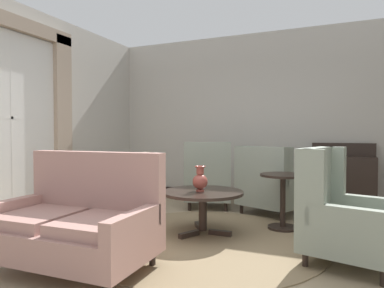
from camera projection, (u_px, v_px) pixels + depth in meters
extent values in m
plane|color=#9E896B|center=(193.00, 248.00, 3.69)|extent=(8.56, 8.56, 0.00)
cube|color=#BCB7AD|center=(257.00, 117.00, 6.46)|extent=(5.80, 0.08, 3.09)
cube|color=#BCB7AD|center=(55.00, 114.00, 5.60)|extent=(0.08, 4.28, 3.09)
cube|color=black|center=(256.00, 196.00, 6.45)|extent=(5.64, 0.03, 0.12)
cylinder|color=#847051|center=(203.00, 239.00, 3.97)|extent=(2.78, 2.78, 0.01)
cube|color=silver|center=(11.00, 118.00, 4.78)|extent=(0.03, 1.47, 2.30)
cube|color=white|center=(11.00, 118.00, 4.77)|extent=(0.02, 1.55, 2.38)
cube|color=white|center=(12.00, 118.00, 4.77)|extent=(0.02, 0.04, 2.30)
cube|color=white|center=(12.00, 118.00, 4.77)|extent=(0.02, 1.47, 0.04)
cube|color=tan|center=(63.00, 117.00, 5.60)|extent=(0.10, 0.32, 2.60)
cube|color=tan|center=(12.00, 22.00, 4.72)|extent=(0.10, 2.15, 0.20)
cylinder|color=black|center=(203.00, 192.00, 4.18)|extent=(0.98, 0.98, 0.03)
cylinder|color=black|center=(203.00, 212.00, 4.19)|extent=(0.10, 0.10, 0.44)
cube|color=black|center=(220.00, 233.00, 4.11)|extent=(0.28, 0.06, 0.07)
cube|color=black|center=(199.00, 227.00, 4.41)|extent=(0.21, 0.27, 0.07)
cube|color=black|center=(189.00, 235.00, 4.05)|extent=(0.18, 0.28, 0.07)
cylinder|color=brown|center=(200.00, 190.00, 4.16)|extent=(0.10, 0.10, 0.02)
ellipsoid|color=brown|center=(200.00, 182.00, 4.16)|extent=(0.18, 0.18, 0.18)
cylinder|color=brown|center=(200.00, 170.00, 4.16)|extent=(0.09, 0.09, 0.09)
torus|color=brown|center=(200.00, 167.00, 4.15)|extent=(0.13, 0.13, 0.02)
cube|color=tan|center=(70.00, 240.00, 3.09)|extent=(1.49, 0.91, 0.26)
cube|color=tan|center=(96.00, 184.00, 3.41)|extent=(1.47, 0.18, 0.64)
cube|color=tan|center=(39.00, 218.00, 3.16)|extent=(0.61, 0.68, 0.10)
cube|color=tan|center=(97.00, 225.00, 2.92)|extent=(0.61, 0.68, 0.10)
cube|color=tan|center=(9.00, 210.00, 3.29)|extent=(0.13, 0.77, 0.19)
cube|color=tan|center=(133.00, 224.00, 2.78)|extent=(0.13, 0.77, 0.19)
cylinder|color=black|center=(46.00, 242.00, 3.66)|extent=(0.06, 0.06, 0.14)
cylinder|color=black|center=(152.00, 258.00, 3.19)|extent=(0.06, 0.06, 0.14)
cube|color=gray|center=(351.00, 236.00, 3.19)|extent=(0.96, 0.92, 0.27)
cube|color=gray|center=(316.00, 182.00, 3.37)|extent=(0.32, 0.76, 0.67)
cube|color=gray|center=(314.00, 178.00, 3.06)|extent=(0.22, 0.15, 0.51)
cube|color=gray|center=(335.00, 171.00, 3.57)|extent=(0.22, 0.15, 0.51)
cube|color=gray|center=(348.00, 219.00, 2.89)|extent=(0.70, 0.27, 0.19)
cube|color=gray|center=(365.00, 206.00, 3.41)|extent=(0.70, 0.27, 0.19)
cylinder|color=black|center=(384.00, 277.00, 2.77)|extent=(0.06, 0.06, 0.14)
cylinder|color=black|center=(305.00, 260.00, 3.16)|extent=(0.06, 0.06, 0.14)
cylinder|color=black|center=(325.00, 244.00, 3.62)|extent=(0.06, 0.06, 0.14)
cube|color=gray|center=(209.00, 190.00, 5.80)|extent=(0.95, 1.00, 0.27)
cube|color=gray|center=(208.00, 164.00, 5.44)|extent=(0.74, 0.35, 0.68)
cube|color=gray|center=(228.00, 158.00, 5.50)|extent=(0.16, 0.22, 0.51)
cube|color=gray|center=(188.00, 158.00, 5.56)|extent=(0.16, 0.22, 0.51)
cube|color=gray|center=(228.00, 176.00, 5.81)|extent=(0.31, 0.72, 0.18)
cube|color=gray|center=(190.00, 176.00, 5.87)|extent=(0.31, 0.72, 0.18)
cylinder|color=black|center=(226.00, 199.00, 6.10)|extent=(0.06, 0.06, 0.14)
cylinder|color=black|center=(194.00, 198.00, 6.16)|extent=(0.06, 0.06, 0.14)
cylinder|color=black|center=(226.00, 207.00, 5.44)|extent=(0.06, 0.06, 0.14)
cylinder|color=black|center=(190.00, 206.00, 5.50)|extent=(0.06, 0.06, 0.14)
cube|color=gray|center=(273.00, 194.00, 5.28)|extent=(1.10, 1.06, 0.32)
cube|color=gray|center=(260.00, 166.00, 5.04)|extent=(0.84, 0.46, 0.58)
cube|color=gray|center=(287.00, 163.00, 4.83)|extent=(0.17, 0.22, 0.44)
cube|color=gray|center=(243.00, 160.00, 5.37)|extent=(0.17, 0.22, 0.44)
cube|color=gray|center=(297.00, 179.00, 5.04)|extent=(0.36, 0.68, 0.21)
cube|color=gray|center=(254.00, 174.00, 5.58)|extent=(0.36, 0.68, 0.21)
cylinder|color=black|center=(304.00, 209.00, 5.26)|extent=(0.06, 0.06, 0.14)
cylinder|color=black|center=(265.00, 203.00, 5.76)|extent=(0.06, 0.06, 0.14)
cylinder|color=black|center=(281.00, 216.00, 4.82)|extent=(0.06, 0.06, 0.14)
cylinder|color=black|center=(241.00, 209.00, 5.32)|extent=(0.06, 0.06, 0.14)
cube|color=gray|center=(117.00, 201.00, 4.79)|extent=(1.04, 0.97, 0.29)
cube|color=gray|center=(135.00, 174.00, 4.56)|extent=(0.32, 0.79, 0.53)
cube|color=gray|center=(148.00, 167.00, 4.88)|extent=(0.22, 0.15, 0.41)
cube|color=gray|center=(110.00, 171.00, 4.34)|extent=(0.22, 0.15, 0.41)
cube|color=gray|center=(132.00, 180.00, 5.08)|extent=(0.78, 0.29, 0.23)
cube|color=gray|center=(94.00, 185.00, 4.55)|extent=(0.78, 0.29, 0.23)
cylinder|color=black|center=(117.00, 209.00, 5.26)|extent=(0.06, 0.06, 0.14)
cylinder|color=black|center=(82.00, 217.00, 4.77)|extent=(0.06, 0.06, 0.14)
cylinder|color=black|center=(151.00, 216.00, 4.83)|extent=(0.06, 0.06, 0.14)
cylinder|color=black|center=(116.00, 225.00, 4.34)|extent=(0.06, 0.06, 0.14)
cylinder|color=black|center=(283.00, 175.00, 4.39)|extent=(0.58, 0.58, 0.03)
cylinder|color=black|center=(283.00, 203.00, 4.40)|extent=(0.07, 0.07, 0.68)
cylinder|color=black|center=(283.00, 228.00, 4.41)|extent=(0.38, 0.38, 0.04)
cube|color=black|center=(343.00, 179.00, 5.63)|extent=(0.98, 0.34, 0.75)
cube|color=black|center=(343.00, 149.00, 5.75)|extent=(0.98, 0.04, 0.21)
cube|color=black|center=(313.00, 205.00, 5.70)|extent=(0.06, 0.06, 0.10)
cube|color=black|center=(373.00, 209.00, 5.36)|extent=(0.06, 0.06, 0.10)
cube|color=black|center=(314.00, 202.00, 5.92)|extent=(0.06, 0.06, 0.10)
cube|color=black|center=(372.00, 206.00, 5.58)|extent=(0.06, 0.06, 0.10)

